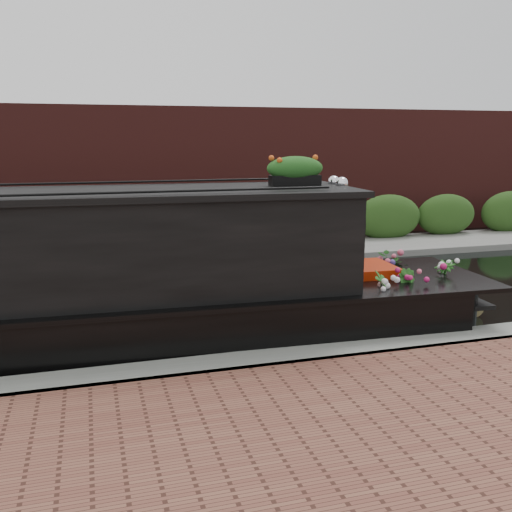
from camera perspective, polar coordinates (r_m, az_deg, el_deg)
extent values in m
plane|color=black|center=(10.71, -5.85, -5.12)|extent=(80.00, 80.00, 0.00)
cube|color=gray|center=(7.69, -1.19, -12.02)|extent=(40.00, 0.60, 0.50)
cube|color=slate|center=(14.74, -8.87, -0.53)|extent=(40.00, 2.40, 0.34)
cube|color=#264717|center=(15.61, -9.32, 0.14)|extent=(40.00, 1.10, 2.80)
cube|color=#4C1C19|center=(17.66, -10.18, 1.46)|extent=(40.00, 1.00, 8.00)
cube|color=#AD2406|center=(9.28, 7.97, 2.03)|extent=(0.15, 1.90, 1.47)
cube|color=black|center=(7.86, 1.25, 1.00)|extent=(0.98, 0.08, 0.60)
cube|color=#AD2406|center=(9.68, 10.89, -2.43)|extent=(0.91, 1.02, 0.54)
sphere|color=white|center=(9.04, 8.59, 7.22)|extent=(0.20, 0.20, 0.20)
sphere|color=white|center=(9.32, 7.80, 7.37)|extent=(0.20, 0.20, 0.20)
cube|color=black|center=(8.90, 3.91, 7.56)|extent=(0.80, 0.27, 0.16)
ellipsoid|color=#D75117|center=(8.89, 3.93, 8.91)|extent=(0.87, 0.26, 0.26)
imported|color=#255D1F|center=(8.88, 12.38, -3.47)|extent=(0.40, 0.39, 0.64)
imported|color=#255D1F|center=(9.22, 15.06, -3.15)|extent=(0.43, 0.42, 0.60)
imported|color=#255D1F|center=(10.55, 13.58, -1.23)|extent=(0.65, 0.61, 0.60)
imported|color=#255D1F|center=(9.99, 18.25, -2.17)|extent=(0.46, 0.46, 0.62)
imported|color=#255D1F|center=(10.19, 8.27, -1.41)|extent=(0.36, 0.39, 0.62)
cylinder|color=olive|center=(10.91, 20.48, -4.57)|extent=(0.34, 0.44, 0.34)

